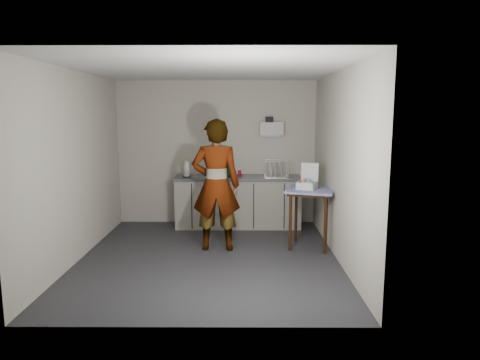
{
  "coord_description": "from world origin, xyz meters",
  "views": [
    {
      "loc": [
        0.47,
        -5.81,
        2.02
      ],
      "look_at": [
        0.44,
        0.45,
        1.04
      ],
      "focal_mm": 32.0,
      "sensor_mm": 36.0,
      "label": 1
    }
  ],
  "objects_px": {
    "soap_bottle": "(229,169)",
    "soda_can": "(240,173)",
    "kitchen_counter": "(238,203)",
    "standing_man": "(216,185)",
    "dish_rack": "(276,173)",
    "bakery_box": "(307,183)",
    "side_table": "(311,197)",
    "dark_bottle": "(226,169)",
    "paper_towel": "(187,169)"
  },
  "relations": [
    {
      "from": "kitchen_counter",
      "to": "dark_bottle",
      "type": "bearing_deg",
      "value": 179.23
    },
    {
      "from": "side_table",
      "to": "soda_can",
      "type": "height_order",
      "value": "soda_can"
    },
    {
      "from": "soda_can",
      "to": "paper_towel",
      "type": "relative_size",
      "value": 0.39
    },
    {
      "from": "side_table",
      "to": "dish_rack",
      "type": "distance_m",
      "value": 1.24
    },
    {
      "from": "dish_rack",
      "to": "soda_can",
      "type": "bearing_deg",
      "value": 175.29
    },
    {
      "from": "side_table",
      "to": "soap_bottle",
      "type": "xyz_separation_m",
      "value": [
        -1.26,
        1.16,
        0.27
      ]
    },
    {
      "from": "side_table",
      "to": "dark_bottle",
      "type": "distance_m",
      "value": 1.8
    },
    {
      "from": "kitchen_counter",
      "to": "paper_towel",
      "type": "height_order",
      "value": "paper_towel"
    },
    {
      "from": "side_table",
      "to": "soap_bottle",
      "type": "bearing_deg",
      "value": 153.95
    },
    {
      "from": "standing_man",
      "to": "soap_bottle",
      "type": "bearing_deg",
      "value": -97.25
    },
    {
      "from": "soap_bottle",
      "to": "bakery_box",
      "type": "xyz_separation_m",
      "value": [
        1.2,
        -1.14,
        -0.07
      ]
    },
    {
      "from": "bakery_box",
      "to": "side_table",
      "type": "bearing_deg",
      "value": 2.05
    },
    {
      "from": "soda_can",
      "to": "paper_towel",
      "type": "height_order",
      "value": "paper_towel"
    },
    {
      "from": "soap_bottle",
      "to": "bakery_box",
      "type": "bearing_deg",
      "value": -43.37
    },
    {
      "from": "dark_bottle",
      "to": "dish_rack",
      "type": "xyz_separation_m",
      "value": [
        0.88,
        -0.06,
        -0.06
      ]
    },
    {
      "from": "soap_bottle",
      "to": "bakery_box",
      "type": "height_order",
      "value": "bakery_box"
    },
    {
      "from": "dish_rack",
      "to": "standing_man",
      "type": "bearing_deg",
      "value": -127.97
    },
    {
      "from": "kitchen_counter",
      "to": "standing_man",
      "type": "height_order",
      "value": "standing_man"
    },
    {
      "from": "dark_bottle",
      "to": "paper_towel",
      "type": "height_order",
      "value": "paper_towel"
    },
    {
      "from": "soda_can",
      "to": "dish_rack",
      "type": "relative_size",
      "value": 0.25
    },
    {
      "from": "soda_can",
      "to": "standing_man",
      "type": "bearing_deg",
      "value": -104.55
    },
    {
      "from": "side_table",
      "to": "dark_bottle",
      "type": "relative_size",
      "value": 3.35
    },
    {
      "from": "side_table",
      "to": "soda_can",
      "type": "xyz_separation_m",
      "value": [
        -1.07,
        1.2,
        0.18
      ]
    },
    {
      "from": "kitchen_counter",
      "to": "standing_man",
      "type": "relative_size",
      "value": 1.15
    },
    {
      "from": "dark_bottle",
      "to": "dish_rack",
      "type": "height_order",
      "value": "dish_rack"
    },
    {
      "from": "paper_towel",
      "to": "dish_rack",
      "type": "relative_size",
      "value": 0.65
    },
    {
      "from": "soda_can",
      "to": "dish_rack",
      "type": "distance_m",
      "value": 0.64
    },
    {
      "from": "standing_man",
      "to": "soap_bottle",
      "type": "xyz_separation_m",
      "value": [
        0.15,
        1.27,
        0.08
      ]
    },
    {
      "from": "soap_bottle",
      "to": "dark_bottle",
      "type": "xyz_separation_m",
      "value": [
        -0.05,
        0.05,
        -0.01
      ]
    },
    {
      "from": "soda_can",
      "to": "soap_bottle",
      "type": "bearing_deg",
      "value": -168.13
    },
    {
      "from": "soap_bottle",
      "to": "soda_can",
      "type": "relative_size",
      "value": 2.67
    },
    {
      "from": "kitchen_counter",
      "to": "standing_man",
      "type": "distance_m",
      "value": 1.46
    },
    {
      "from": "kitchen_counter",
      "to": "soap_bottle",
      "type": "xyz_separation_m",
      "value": [
        -0.16,
        -0.04,
        0.63
      ]
    },
    {
      "from": "dark_bottle",
      "to": "paper_towel",
      "type": "relative_size",
      "value": 0.95
    },
    {
      "from": "soap_bottle",
      "to": "soda_can",
      "type": "distance_m",
      "value": 0.21
    },
    {
      "from": "kitchen_counter",
      "to": "dish_rack",
      "type": "xyz_separation_m",
      "value": [
        0.67,
        -0.06,
        0.55
      ]
    },
    {
      "from": "paper_towel",
      "to": "kitchen_counter",
      "type": "bearing_deg",
      "value": 4.27
    },
    {
      "from": "dark_bottle",
      "to": "standing_man",
      "type": "bearing_deg",
      "value": -94.45
    },
    {
      "from": "kitchen_counter",
      "to": "soda_can",
      "type": "xyz_separation_m",
      "value": [
        0.03,
        -0.0,
        0.54
      ]
    },
    {
      "from": "side_table",
      "to": "kitchen_counter",
      "type": "bearing_deg",
      "value": 149.06
    },
    {
      "from": "soda_can",
      "to": "side_table",
      "type": "bearing_deg",
      "value": -48.19
    },
    {
      "from": "kitchen_counter",
      "to": "bakery_box",
      "type": "distance_m",
      "value": 1.67
    },
    {
      "from": "soda_can",
      "to": "paper_towel",
      "type": "xyz_separation_m",
      "value": [
        -0.93,
        -0.06,
        0.08
      ]
    },
    {
      "from": "side_table",
      "to": "soda_can",
      "type": "bearing_deg",
      "value": 148.44
    },
    {
      "from": "side_table",
      "to": "dark_bottle",
      "type": "xyz_separation_m",
      "value": [
        -1.31,
        1.21,
        0.26
      ]
    },
    {
      "from": "soap_bottle",
      "to": "dish_rack",
      "type": "bearing_deg",
      "value": -0.96
    },
    {
      "from": "standing_man",
      "to": "dish_rack",
      "type": "bearing_deg",
      "value": -128.3
    },
    {
      "from": "soda_can",
      "to": "dark_bottle",
      "type": "relative_size",
      "value": 0.41
    },
    {
      "from": "kitchen_counter",
      "to": "standing_man",
      "type": "xyz_separation_m",
      "value": [
        -0.31,
        -1.31,
        0.55
      ]
    },
    {
      "from": "bakery_box",
      "to": "soda_can",
      "type": "bearing_deg",
      "value": 156.0
    }
  ]
}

